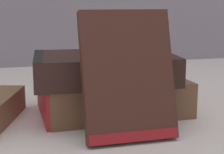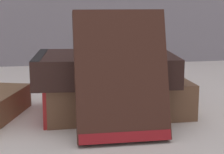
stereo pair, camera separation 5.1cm
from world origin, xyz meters
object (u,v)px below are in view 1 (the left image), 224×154
book_leaning_front (128,80)px  pocket_watch (135,52)px  book_flat_bottom (107,96)px  book_flat_top (100,68)px

book_leaning_front → pocket_watch: book_leaning_front is taller
book_flat_bottom → book_flat_top: size_ratio=1.01×
book_leaning_front → pocket_watch: 0.10m
book_flat_top → book_leaning_front: bearing=-78.5°
book_flat_bottom → book_flat_top: bearing=-135.1°
book_flat_top → book_leaning_front: size_ratio=1.34×
book_flat_top → pocket_watch: 0.05m
book_flat_bottom → book_flat_top: 0.05m
book_flat_bottom → pocket_watch: bearing=-33.6°
book_leaning_front → book_flat_top: bearing=96.5°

